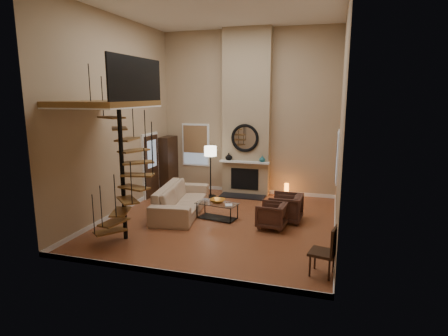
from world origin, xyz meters
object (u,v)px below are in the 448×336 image
(hutch, at_px, (168,163))
(sofa, at_px, (181,199))
(accent_lamp, at_px, (286,191))
(armchair_far, at_px, (274,216))
(armchair_near, at_px, (289,208))
(floor_lamp, at_px, (210,155))
(coffee_table, at_px, (217,209))
(side_chair, at_px, (327,249))

(hutch, xyz_separation_m, sofa, (1.51, -2.40, -0.55))
(sofa, height_order, accent_lamp, sofa)
(armchair_far, distance_m, accent_lamp, 2.96)
(hutch, relative_size, armchair_far, 2.70)
(armchair_near, xyz_separation_m, floor_lamp, (-2.81, 1.70, 1.06))
(floor_lamp, bearing_deg, hutch, 163.32)
(armchair_near, xyz_separation_m, armchair_far, (-0.28, -0.74, 0.00))
(floor_lamp, bearing_deg, coffee_table, -66.88)
(armchair_near, distance_m, side_chair, 3.14)
(side_chair, bearing_deg, hutch, 137.51)
(floor_lamp, bearing_deg, sofa, -98.40)
(coffee_table, bearing_deg, armchair_far, -11.97)
(sofa, distance_m, armchair_near, 3.09)
(floor_lamp, xyz_separation_m, accent_lamp, (2.46, 0.52, -1.16))
(armchair_far, xyz_separation_m, side_chair, (1.35, -2.21, 0.17))
(armchair_near, bearing_deg, coffee_table, -76.05)
(accent_lamp, bearing_deg, hutch, 179.88)
(sofa, relative_size, accent_lamp, 5.52)
(armchair_far, bearing_deg, armchair_near, 163.83)
(coffee_table, distance_m, floor_lamp, 2.54)
(armchair_far, bearing_deg, hutch, -119.73)
(hutch, xyz_separation_m, armchair_far, (4.30, -2.97, -0.60))
(side_chair, bearing_deg, accent_lamp, 105.26)
(armchair_near, bearing_deg, floor_lamp, -118.86)
(accent_lamp, bearing_deg, side_chair, -74.74)
(floor_lamp, relative_size, accent_lamp, 3.36)
(sofa, bearing_deg, side_chair, -132.23)
(armchair_far, height_order, floor_lamp, floor_lamp)
(armchair_near, xyz_separation_m, side_chair, (1.07, -2.95, 0.17))
(sofa, height_order, armchair_near, sofa)
(sofa, height_order, side_chair, side_chair)
(armchair_near, height_order, accent_lamp, armchair_near)
(armchair_near, bearing_deg, accent_lamp, -168.88)
(armchair_near, relative_size, side_chair, 0.86)
(sofa, xyz_separation_m, side_chair, (4.15, -2.78, 0.13))
(hutch, bearing_deg, accent_lamp, -0.12)
(coffee_table, bearing_deg, armchair_near, 11.62)
(hutch, distance_m, armchair_near, 5.14)
(armchair_far, distance_m, coffee_table, 1.67)
(hutch, height_order, coffee_table, hutch)
(coffee_table, bearing_deg, hutch, 135.53)
(hutch, bearing_deg, side_chair, -42.49)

